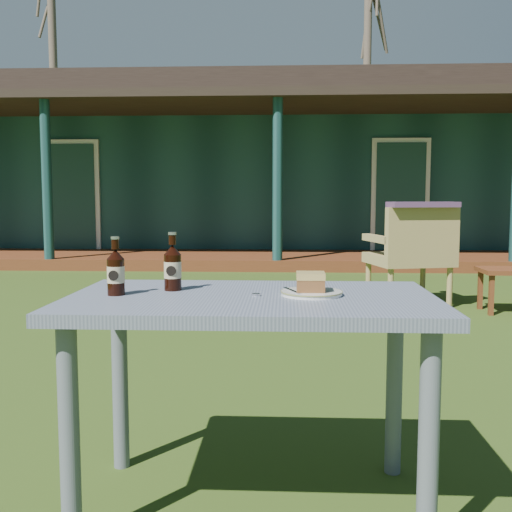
# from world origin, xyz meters

# --- Properties ---
(ground) EXTENTS (80.00, 80.00, 0.00)m
(ground) POSITION_xyz_m (0.00, 0.00, 0.00)
(ground) COLOR #334916
(pavilion) EXTENTS (15.80, 8.30, 3.45)m
(pavilion) POSITION_xyz_m (-0.00, 9.39, 1.61)
(pavilion) COLOR #163A39
(pavilion) RESTS_ON ground
(tree_left) EXTENTS (0.28, 0.28, 10.50)m
(tree_left) POSITION_xyz_m (-8.00, 17.50, 5.25)
(tree_left) COLOR brown
(tree_left) RESTS_ON ground
(tree_mid) EXTENTS (0.28, 0.28, 9.50)m
(tree_mid) POSITION_xyz_m (3.00, 18.50, 4.75)
(tree_mid) COLOR brown
(tree_mid) RESTS_ON ground
(cafe_table) EXTENTS (1.20, 0.70, 0.72)m
(cafe_table) POSITION_xyz_m (0.00, -1.60, 0.62)
(cafe_table) COLOR slate
(cafe_table) RESTS_ON ground
(plate) EXTENTS (0.20, 0.20, 0.01)m
(plate) POSITION_xyz_m (0.20, -1.59, 0.73)
(plate) COLOR silver
(plate) RESTS_ON cafe_table
(cake_slice) EXTENTS (0.09, 0.09, 0.06)m
(cake_slice) POSITION_xyz_m (0.19, -1.59, 0.77)
(cake_slice) COLOR brown
(cake_slice) RESTS_ON plate
(fork) EXTENTS (0.06, 0.14, 0.00)m
(fork) POSITION_xyz_m (0.13, -1.60, 0.74)
(fork) COLOR silver
(fork) RESTS_ON plate
(cola_bottle_near) EXTENTS (0.06, 0.06, 0.20)m
(cola_bottle_near) POSITION_xyz_m (-0.28, -1.51, 0.80)
(cola_bottle_near) COLOR black
(cola_bottle_near) RESTS_ON cafe_table
(cola_bottle_far) EXTENTS (0.06, 0.06, 0.19)m
(cola_bottle_far) POSITION_xyz_m (-0.44, -1.61, 0.80)
(cola_bottle_far) COLOR black
(cola_bottle_far) RESTS_ON cafe_table
(bottle_cap) EXTENTS (0.03, 0.03, 0.01)m
(bottle_cap) POSITION_xyz_m (0.02, -1.61, 0.72)
(bottle_cap) COLOR silver
(bottle_cap) RESTS_ON cafe_table
(armchair_left) EXTENTS (0.84, 0.80, 0.95)m
(armchair_left) POSITION_xyz_m (1.33, 2.22, 0.53)
(armchair_left) COLOR #9D884E
(armchair_left) RESTS_ON ground
(floral_throw) EXTENTS (0.68, 0.36, 0.05)m
(floral_throw) POSITION_xyz_m (1.37, 2.03, 0.97)
(floral_throw) COLOR #563658
(floral_throw) RESTS_ON armchair_left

